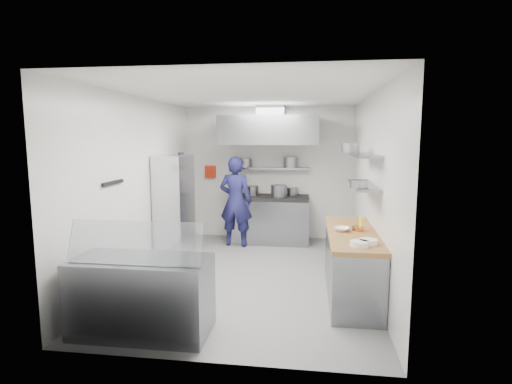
# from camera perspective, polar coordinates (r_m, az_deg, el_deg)

# --- Properties ---
(floor) EXTENTS (5.00, 5.00, 0.00)m
(floor) POSITION_cam_1_polar(r_m,az_deg,el_deg) (6.45, -0.73, -11.80)
(floor) COLOR slate
(floor) RESTS_ON ground
(ceiling) EXTENTS (5.00, 5.00, 0.00)m
(ceiling) POSITION_cam_1_polar(r_m,az_deg,el_deg) (6.11, -0.77, 13.78)
(ceiling) COLOR silver
(ceiling) RESTS_ON wall_back
(wall_back) EXTENTS (3.60, 2.80, 0.02)m
(wall_back) POSITION_cam_1_polar(r_m,az_deg,el_deg) (8.59, 1.69, 2.71)
(wall_back) COLOR white
(wall_back) RESTS_ON floor
(wall_front) EXTENTS (3.60, 2.80, 0.02)m
(wall_front) POSITION_cam_1_polar(r_m,az_deg,el_deg) (3.70, -6.43, -4.19)
(wall_front) COLOR white
(wall_front) RESTS_ON floor
(wall_left) EXTENTS (2.80, 5.00, 0.02)m
(wall_left) POSITION_cam_1_polar(r_m,az_deg,el_deg) (6.63, -16.33, 0.87)
(wall_left) COLOR white
(wall_left) RESTS_ON floor
(wall_right) EXTENTS (2.80, 5.00, 0.02)m
(wall_right) POSITION_cam_1_polar(r_m,az_deg,el_deg) (6.13, 16.15, 0.32)
(wall_right) COLOR white
(wall_right) RESTS_ON floor
(gas_range) EXTENTS (1.60, 0.80, 0.90)m
(gas_range) POSITION_cam_1_polar(r_m,az_deg,el_deg) (8.33, 2.06, -4.07)
(gas_range) COLOR gray
(gas_range) RESTS_ON floor
(cooktop) EXTENTS (1.57, 0.78, 0.06)m
(cooktop) POSITION_cam_1_polar(r_m,az_deg,el_deg) (8.24, 2.08, -0.81)
(cooktop) COLOR black
(cooktop) RESTS_ON gas_range
(stock_pot_left) EXTENTS (0.29, 0.29, 0.20)m
(stock_pot_left) POSITION_cam_1_polar(r_m,az_deg,el_deg) (8.36, -0.64, 0.22)
(stock_pot_left) COLOR slate
(stock_pot_left) RESTS_ON cooktop
(stock_pot_mid) EXTENTS (0.33, 0.33, 0.24)m
(stock_pot_mid) POSITION_cam_1_polar(r_m,az_deg,el_deg) (8.15, 3.29, 0.16)
(stock_pot_mid) COLOR slate
(stock_pot_mid) RESTS_ON cooktop
(stock_pot_right) EXTENTS (0.25, 0.25, 0.16)m
(stock_pot_right) POSITION_cam_1_polar(r_m,az_deg,el_deg) (8.44, 5.15, 0.13)
(stock_pot_right) COLOR slate
(stock_pot_right) RESTS_ON cooktop
(over_range_shelf) EXTENTS (1.60, 0.30, 0.04)m
(over_range_shelf) POSITION_cam_1_polar(r_m,az_deg,el_deg) (8.41, 2.26, 3.41)
(over_range_shelf) COLOR gray
(over_range_shelf) RESTS_ON wall_back
(shelf_pot_a) EXTENTS (0.27, 0.27, 0.18)m
(shelf_pot_a) POSITION_cam_1_polar(r_m,az_deg,el_deg) (8.57, -1.48, 4.24)
(shelf_pot_a) COLOR slate
(shelf_pot_a) RESTS_ON over_range_shelf
(shelf_pot_b) EXTENTS (0.30, 0.30, 0.22)m
(shelf_pot_b) POSITION_cam_1_polar(r_m,az_deg,el_deg) (8.37, 4.97, 4.26)
(shelf_pot_b) COLOR slate
(shelf_pot_b) RESTS_ON over_range_shelf
(extractor_hood) EXTENTS (1.90, 1.15, 0.55)m
(extractor_hood) POSITION_cam_1_polar(r_m,az_deg,el_deg) (7.97, 2.01, 8.78)
(extractor_hood) COLOR gray
(extractor_hood) RESTS_ON wall_back
(hood_duct) EXTENTS (0.55, 0.55, 0.24)m
(hood_duct) POSITION_cam_1_polar(r_m,az_deg,el_deg) (8.21, 2.18, 11.41)
(hood_duct) COLOR slate
(hood_duct) RESTS_ON extractor_hood
(red_firebox) EXTENTS (0.22, 0.10, 0.26)m
(red_firebox) POSITION_cam_1_polar(r_m,az_deg,el_deg) (8.75, -6.53, 2.88)
(red_firebox) COLOR #AF240E
(red_firebox) RESTS_ON wall_back
(chef) EXTENTS (0.71, 0.51, 1.80)m
(chef) POSITION_cam_1_polar(r_m,az_deg,el_deg) (7.94, -2.94, -1.35)
(chef) COLOR #181848
(chef) RESTS_ON floor
(wire_rack) EXTENTS (0.50, 0.90, 1.85)m
(wire_rack) POSITION_cam_1_polar(r_m,az_deg,el_deg) (7.40, -11.55, -2.00)
(wire_rack) COLOR silver
(wire_rack) RESTS_ON floor
(rack_bin_a) EXTENTS (0.14, 0.18, 0.16)m
(rack_bin_a) POSITION_cam_1_polar(r_m,az_deg,el_deg) (7.53, -11.22, -2.78)
(rack_bin_a) COLOR white
(rack_bin_a) RESTS_ON wire_rack
(rack_bin_b) EXTENTS (0.13, 0.16, 0.14)m
(rack_bin_b) POSITION_cam_1_polar(r_m,az_deg,el_deg) (7.81, -10.44, 1.33)
(rack_bin_b) COLOR yellow
(rack_bin_b) RESTS_ON wire_rack
(rack_jar) EXTENTS (0.12, 0.12, 0.18)m
(rack_jar) POSITION_cam_1_polar(r_m,az_deg,el_deg) (7.56, -10.65, 4.91)
(rack_jar) COLOR black
(rack_jar) RESTS_ON wire_rack
(knife_strip) EXTENTS (0.04, 0.55, 0.05)m
(knife_strip) POSITION_cam_1_polar(r_m,az_deg,el_deg) (5.80, -19.76, 1.25)
(knife_strip) COLOR black
(knife_strip) RESTS_ON wall_left
(prep_counter_base) EXTENTS (0.62, 2.00, 0.84)m
(prep_counter_base) POSITION_cam_1_polar(r_m,az_deg,el_deg) (5.72, 13.43, -10.19)
(prep_counter_base) COLOR gray
(prep_counter_base) RESTS_ON floor
(prep_counter_top) EXTENTS (0.65, 2.04, 0.06)m
(prep_counter_top) POSITION_cam_1_polar(r_m,az_deg,el_deg) (5.59, 13.58, -5.80)
(prep_counter_top) COLOR olive
(prep_counter_top) RESTS_ON prep_counter_base
(plate_stack_a) EXTENTS (0.22, 0.22, 0.06)m
(plate_stack_a) POSITION_cam_1_polar(r_m,az_deg,el_deg) (4.87, 14.55, -7.15)
(plate_stack_a) COLOR white
(plate_stack_a) RESTS_ON prep_counter_top
(plate_stack_b) EXTENTS (0.22, 0.22, 0.06)m
(plate_stack_b) POSITION_cam_1_polar(r_m,az_deg,el_deg) (4.98, 15.71, -6.87)
(plate_stack_b) COLOR white
(plate_stack_b) RESTS_ON prep_counter_top
(copper_pan) EXTENTS (0.16, 0.16, 0.06)m
(copper_pan) POSITION_cam_1_polar(r_m,az_deg,el_deg) (5.65, 14.32, -5.06)
(copper_pan) COLOR #C07336
(copper_pan) RESTS_ON prep_counter_top
(squeeze_bottle) EXTENTS (0.06, 0.06, 0.18)m
(squeeze_bottle) POSITION_cam_1_polar(r_m,az_deg,el_deg) (5.65, 14.83, -4.46)
(squeeze_bottle) COLOR yellow
(squeeze_bottle) RESTS_ON prep_counter_top
(mixing_bowl) EXTENTS (0.26, 0.26, 0.05)m
(mixing_bowl) POSITION_cam_1_polar(r_m,az_deg,el_deg) (5.58, 12.08, -5.21)
(mixing_bowl) COLOR white
(mixing_bowl) RESTS_ON prep_counter_top
(wall_shelf_lower) EXTENTS (0.30, 1.30, 0.04)m
(wall_shelf_lower) POSITION_cam_1_polar(r_m,az_deg,el_deg) (5.80, 15.05, 0.95)
(wall_shelf_lower) COLOR gray
(wall_shelf_lower) RESTS_ON wall_right
(wall_shelf_upper) EXTENTS (0.30, 1.30, 0.04)m
(wall_shelf_upper) POSITION_cam_1_polar(r_m,az_deg,el_deg) (5.76, 15.20, 5.10)
(wall_shelf_upper) COLOR gray
(wall_shelf_upper) RESTS_ON wall_right
(shelf_pot_c) EXTENTS (0.23, 0.23, 0.10)m
(shelf_pot_c) POSITION_cam_1_polar(r_m,az_deg,el_deg) (5.34, 14.50, 1.15)
(shelf_pot_c) COLOR slate
(shelf_pot_c) RESTS_ON wall_shelf_lower
(shelf_pot_d) EXTENTS (0.27, 0.27, 0.14)m
(shelf_pot_d) POSITION_cam_1_polar(r_m,az_deg,el_deg) (6.19, 13.34, 6.16)
(shelf_pot_d) COLOR slate
(shelf_pot_d) RESTS_ON wall_shelf_upper
(display_case) EXTENTS (1.50, 0.70, 0.85)m
(display_case) POSITION_cam_1_polar(r_m,az_deg,el_deg) (4.73, -15.98, -14.08)
(display_case) COLOR gray
(display_case) RESTS_ON floor
(display_glass) EXTENTS (1.47, 0.19, 0.42)m
(display_glass) POSITION_cam_1_polar(r_m,az_deg,el_deg) (4.43, -16.91, -6.86)
(display_glass) COLOR silver
(display_glass) RESTS_ON display_case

